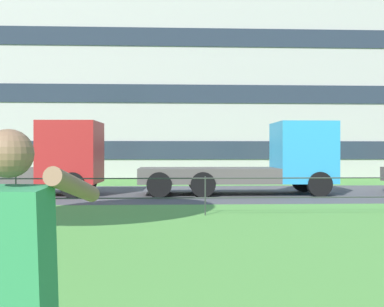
{
  "coord_description": "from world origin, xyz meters",
  "views": [
    {
      "loc": [
        1.47,
        0.16,
        1.64
      ],
      "look_at": [
        1.81,
        7.42,
        1.61
      ],
      "focal_mm": 45.27,
      "sensor_mm": 36.0,
      "label": 1
    }
  ],
  "objects": [
    {
      "name": "flatbed_truck_right",
      "position": [
        5.1,
        18.45,
        1.22
      ],
      "size": [
        7.3,
        2.42,
        2.75
      ],
      "color": "#2D99D1",
      "rests_on": "ground"
    },
    {
      "name": "park_fence",
      "position": [
        0.0,
        12.49,
        0.67
      ],
      "size": [
        33.44,
        0.04,
        1.0
      ],
      "color": "#333833",
      "rests_on": "ground"
    },
    {
      "name": "street_strip",
      "position": [
        0.0,
        18.95,
        0.0
      ],
      "size": [
        80.0,
        7.92,
        0.01
      ],
      "primitive_type": "cube",
      "color": "#4C4C51",
      "rests_on": "ground"
    },
    {
      "name": "apartment_building_background",
      "position": [
        1.17,
        34.69,
        7.02
      ],
      "size": [
        35.15,
        11.05,
        14.02
      ],
      "color": "#B7B2AD",
      "rests_on": "ground"
    },
    {
      "name": "person_thrower",
      "position": [
        0.75,
        2.37,
        0.94
      ],
      "size": [
        0.59,
        0.75,
        1.74
      ],
      "color": "#846B4C",
      "rests_on": "ground"
    },
    {
      "name": "flatbed_truck_center",
      "position": [
        -3.69,
        18.56,
        1.22
      ],
      "size": [
        7.38,
        2.65,
        2.75
      ],
      "color": "#B22323",
      "rests_on": "ground"
    }
  ]
}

